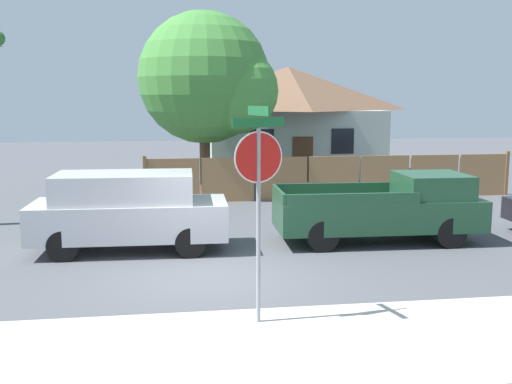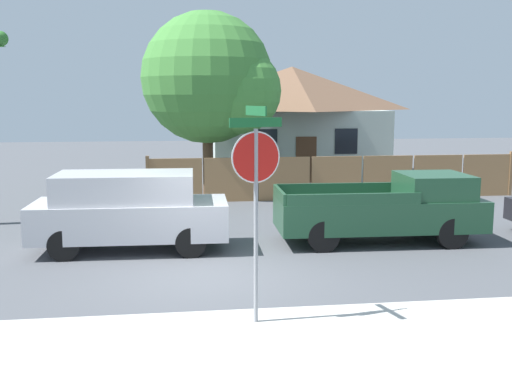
{
  "view_description": "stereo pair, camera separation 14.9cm",
  "coord_description": "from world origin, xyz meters",
  "px_view_note": "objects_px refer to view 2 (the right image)",
  "views": [
    {
      "loc": [
        -0.76,
        -11.88,
        3.64
      ],
      "look_at": [
        1.09,
        0.93,
        1.6
      ],
      "focal_mm": 42.0,
      "sensor_mm": 36.0,
      "label": 1
    },
    {
      "loc": [
        -0.61,
        -11.9,
        3.64
      ],
      "look_at": [
        1.09,
        0.93,
        1.6
      ],
      "focal_mm": 42.0,
      "sensor_mm": 36.0,
      "label": 2
    }
  ],
  "objects_px": {
    "house": "(292,119)",
    "orange_pickup": "(387,209)",
    "stop_sign": "(256,177)",
    "red_suv": "(129,209)",
    "oak_tree": "(214,81)"
  },
  "relations": [
    {
      "from": "house",
      "to": "orange_pickup",
      "type": "relative_size",
      "value": 1.63
    },
    {
      "from": "house",
      "to": "orange_pickup",
      "type": "xyz_separation_m",
      "value": [
        -0.26,
        -14.21,
        -1.79
      ]
    },
    {
      "from": "red_suv",
      "to": "stop_sign",
      "type": "relative_size",
      "value": 1.32
    },
    {
      "from": "red_suv",
      "to": "oak_tree",
      "type": "bearing_deg",
      "value": 74.47
    },
    {
      "from": "orange_pickup",
      "to": "stop_sign",
      "type": "height_order",
      "value": "stop_sign"
    },
    {
      "from": "oak_tree",
      "to": "orange_pickup",
      "type": "xyz_separation_m",
      "value": [
        3.85,
        -8.29,
        -3.41
      ]
    },
    {
      "from": "orange_pickup",
      "to": "stop_sign",
      "type": "relative_size",
      "value": 1.48
    },
    {
      "from": "red_suv",
      "to": "orange_pickup",
      "type": "height_order",
      "value": "red_suv"
    },
    {
      "from": "red_suv",
      "to": "orange_pickup",
      "type": "bearing_deg",
      "value": 1.6
    },
    {
      "from": "orange_pickup",
      "to": "red_suv",
      "type": "bearing_deg",
      "value": -178.4
    },
    {
      "from": "red_suv",
      "to": "orange_pickup",
      "type": "relative_size",
      "value": 0.89
    },
    {
      "from": "oak_tree",
      "to": "stop_sign",
      "type": "relative_size",
      "value": 1.94
    },
    {
      "from": "house",
      "to": "orange_pickup",
      "type": "height_order",
      "value": "house"
    },
    {
      "from": "oak_tree",
      "to": "red_suv",
      "type": "xyz_separation_m",
      "value": [
        -2.56,
        -8.28,
        -3.27
      ]
    },
    {
      "from": "house",
      "to": "orange_pickup",
      "type": "bearing_deg",
      "value": -91.05
    }
  ]
}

